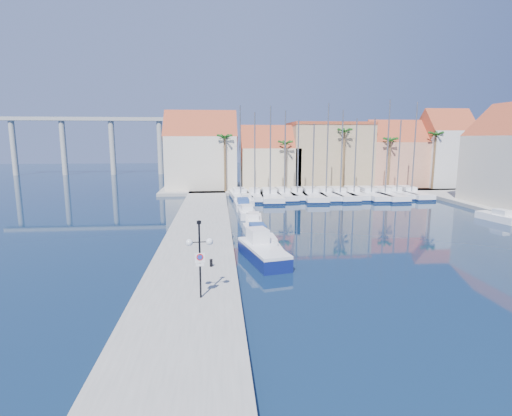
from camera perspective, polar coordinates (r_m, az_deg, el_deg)
The scene contains 38 objects.
ground at distance 26.62m, azimuth 10.61°, elevation -10.35°, with size 260.00×260.00×0.00m, color black.
quay_west at distance 38.56m, azimuth -8.08°, elevation -3.53°, with size 6.00×77.00×0.50m, color gray.
shore_north at distance 74.51m, azimuth 7.93°, elevation 2.95°, with size 54.00×16.00×0.50m, color gray.
lamp_post at distance 21.78m, azimuth -8.06°, elevation -5.60°, with size 1.47×0.50×4.34m.
bollard at distance 27.65m, azimuth -6.43°, elevation -7.80°, with size 0.21×0.21×0.52m, color black.
fishing_boat at distance 30.38m, azimuth 0.92°, elevation -6.14°, with size 3.52×6.72×2.24m.
motorboat_west_0 at distance 32.90m, azimuth 1.28°, elevation -5.31°, with size 2.39×6.57×1.40m.
motorboat_west_1 at distance 37.22m, azimuth 0.11°, elevation -3.50°, with size 2.29×6.08×1.40m.
motorboat_west_2 at distance 42.71m, azimuth -0.33°, elevation -1.76°, with size 2.07×5.24×1.40m.
motorboat_west_3 at distance 47.59m, azimuth -1.37°, elevation -0.55°, with size 1.92×5.68×1.40m.
motorboat_west_4 at distance 53.13m, azimuth -1.90°, elevation 0.54°, with size 2.20×6.48×1.40m.
motorboat_west_5 at distance 56.91m, azimuth -1.44°, elevation 1.17°, with size 1.98×5.84×1.40m.
motorboat_west_6 at distance 62.01m, azimuth -2.13°, elevation 1.89°, with size 2.33×6.03×1.40m.
motorboat_east_1 at distance 52.21m, azimuth 31.31°, elevation -1.07°, with size 2.44×5.07×1.40m.
sailboat_0 at distance 60.90m, azimuth -2.27°, elevation 1.82°, with size 3.38×10.53×13.90m.
sailboat_1 at distance 60.67m, azimuth -0.18°, elevation 1.81°, with size 3.09×9.33×12.94m.
sailboat_2 at distance 60.44m, azimuth 1.95°, elevation 1.75°, with size 3.17×11.52×13.80m.
sailboat_3 at distance 61.64m, azimuth 3.97°, elevation 1.91°, with size 3.29×9.72×13.22m.
sailboat_4 at distance 62.32m, azimuth 5.86°, elevation 1.96°, with size 2.89×8.95×11.88m.
sailboat_5 at distance 62.08m, azimuth 7.96°, elevation 1.85°, with size 3.96×12.16×11.29m.
sailboat_6 at distance 62.94m, azimuth 9.81°, elevation 1.95°, with size 3.06×10.77×14.33m.
sailboat_7 at distance 63.21m, azimuth 11.73°, elevation 1.91°, with size 3.58×10.86×13.36m.
sailboat_8 at distance 64.53m, azimuth 13.68°, elevation 1.99°, with size 3.61×10.51×12.13m.
sailboat_9 at distance 64.73m, azimuth 15.94°, elevation 1.90°, with size 3.01×11.32×12.21m.
sailboat_10 at distance 65.06m, azimuth 17.68°, elevation 1.88°, with size 3.83×11.57×14.85m.
sailboat_11 at distance 67.14m, azimuth 19.23°, elevation 2.02°, with size 3.18×9.67×11.90m.
sailboat_12 at distance 67.81m, azimuth 21.08°, elevation 2.00°, with size 3.02×10.54×14.61m.
building_0 at distance 71.08m, azimuth -7.79°, elevation 7.70°, with size 12.30×9.00×13.50m.
building_1 at distance 71.66m, azimuth 1.93°, elevation 6.82°, with size 10.30×8.00×11.00m.
building_2 at distance 74.79m, azimuth 10.29°, elevation 7.53°, with size 14.20×10.20×11.50m.
building_3 at distance 77.97m, azimuth 19.07°, elevation 6.95°, with size 10.30×8.00×12.00m.
building_4 at distance 81.19m, azimuth 25.25°, elevation 7.43°, with size 8.30×8.00×14.00m.
palm_0 at distance 65.99m, azimuth -4.50°, elevation 9.81°, with size 2.60×2.60×10.15m.
palm_1 at distance 66.91m, azimuth 4.21°, elevation 9.01°, with size 2.60×2.60×9.15m.
palm_2 at distance 69.28m, azimuth 12.55°, elevation 10.39°, with size 2.60×2.60×11.15m.
palm_3 at distance 72.12m, azimuth 18.65°, elevation 8.96°, with size 2.60×2.60×9.65m.
palm_4 at distance 75.70m, azimuth 24.30°, elevation 9.34°, with size 2.60×2.60×10.65m.
viaduct at distance 110.70m, azimuth -22.52°, elevation 9.73°, with size 48.00×2.20×14.45m.
Camera 1 is at (-7.11, -23.98, 9.13)m, focal length 28.00 mm.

